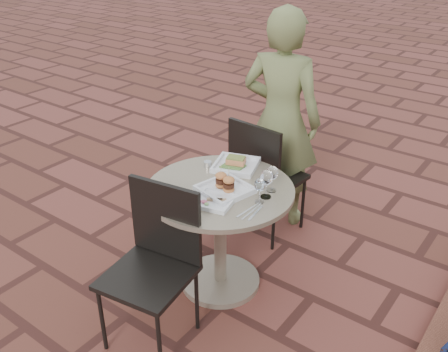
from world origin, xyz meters
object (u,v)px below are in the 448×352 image
Objects in this scene: plate_salmon at (236,164)px; plate_sliders at (225,187)px; chair_far at (262,170)px; diner at (281,120)px; cafe_table at (220,222)px; plate_tuna at (214,200)px; chair_near at (156,253)px.

plate_sliders is (0.13, -0.30, 0.01)m from plate_salmon.
diner reaches higher than chair_far.
plate_sliders reaches higher than plate_salmon.
cafe_table is 0.65m from chair_far.
plate_sliders is (0.05, -0.02, 0.28)m from cafe_table.
chair_far is at bearing 102.63° from plate_tuna.
chair_near is 3.58× the size of plate_tuna.
cafe_table is 0.54× the size of diner.
cafe_table is 0.97× the size of chair_near.
chair_far is 0.84m from plate_tuna.
diner is at bearing 101.41° from plate_tuna.
chair_far is 0.42m from diner.
diner is 5.04× the size of plate_sliders.
plate_tuna is at bearing 64.61° from chair_near.
plate_salmon reaches higher than plate_tuna.
diner reaches higher than cafe_table.
chair_near reaches higher than plate_sliders.
plate_salmon is (0.02, -0.36, 0.20)m from chair_far.
plate_tuna is (0.16, -0.43, -0.01)m from plate_salmon.
plate_sliders is at bearing -21.48° from cafe_table.
plate_sliders reaches higher than plate_tuna.
chair_near is 0.56m from plate_sliders.
diner is 6.39× the size of plate_tuna.
cafe_table is 3.47× the size of plate_tuna.
chair_far is 2.83× the size of plate_sliders.
plate_tuna is (0.22, -1.10, -0.09)m from diner.
plate_sliders reaches higher than cafe_table.
plate_salmon reaches higher than cafe_table.
plate_salmon is at bearing 84.48° from chair_near.
chair_near reaches higher than cafe_table.
diner is 0.99m from plate_sliders.
diner is (-0.11, 1.48, 0.28)m from chair_near.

